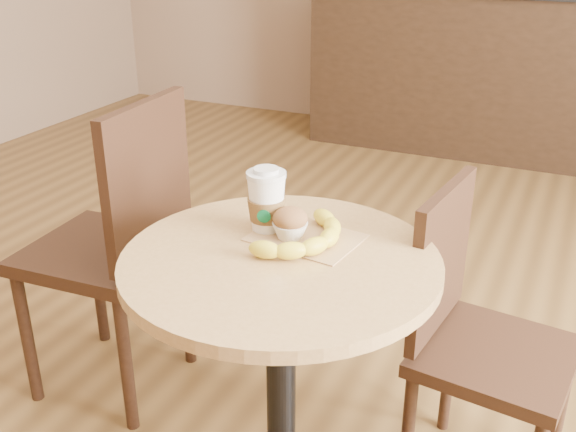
% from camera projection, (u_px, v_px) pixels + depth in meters
% --- Properties ---
extents(cafe_table, '(0.70, 0.70, 0.75)m').
position_uv_depth(cafe_table, '(281.00, 339.00, 1.55)').
color(cafe_table, black).
rests_on(cafe_table, ground).
extents(chair_left, '(0.45, 0.45, 0.97)m').
position_uv_depth(chair_left, '(119.00, 240.00, 2.04)').
color(chair_left, black).
rests_on(chair_left, ground).
extents(chair_right, '(0.41, 0.41, 0.84)m').
position_uv_depth(chair_right, '(475.00, 334.00, 1.70)').
color(chair_right, black).
rests_on(chair_right, ground).
extents(service_counter, '(2.30, 0.65, 1.04)m').
position_uv_depth(service_counter, '(487.00, 71.00, 4.32)').
color(service_counter, black).
rests_on(service_counter, ground).
extents(kraft_bag, '(0.26, 0.21, 0.00)m').
position_uv_depth(kraft_bag, '(306.00, 238.00, 1.55)').
color(kraft_bag, tan).
rests_on(kraft_bag, cafe_table).
extents(coffee_cup, '(0.09, 0.09, 0.15)m').
position_uv_depth(coffee_cup, '(267.00, 203.00, 1.56)').
color(coffee_cup, white).
rests_on(coffee_cup, cafe_table).
extents(muffin, '(0.08, 0.08, 0.07)m').
position_uv_depth(muffin, '(290.00, 223.00, 1.53)').
color(muffin, white).
rests_on(muffin, kraft_bag).
extents(banana, '(0.26, 0.33, 0.04)m').
position_uv_depth(banana, '(306.00, 235.00, 1.51)').
color(banana, yellow).
rests_on(banana, kraft_bag).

